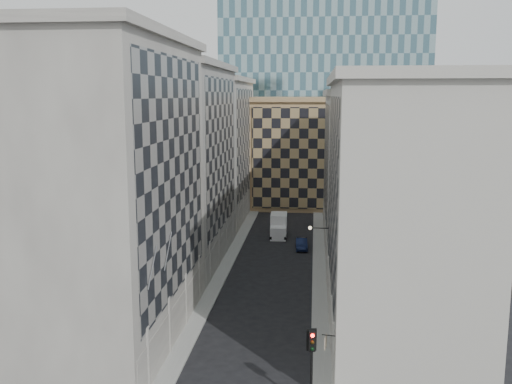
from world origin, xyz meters
The scene contains 15 objects.
sidewalk_west centered at (-5.25, 30.00, 0.07)m, with size 1.50×100.00×0.15m, color gray.
sidewalk_east centered at (5.25, 30.00, 0.07)m, with size 1.50×100.00×0.15m, color gray.
bldg_left_a centered at (-10.88, 11.00, 11.82)m, with size 10.80×22.80×23.70m.
bldg_left_b centered at (-10.88, 33.00, 11.32)m, with size 10.80×22.80×22.70m.
bldg_left_c centered at (-10.88, 55.00, 10.83)m, with size 10.80×22.80×21.70m.
bldg_right_a centered at (10.88, 15.00, 10.32)m, with size 10.80×26.80×20.70m.
bldg_right_b centered at (10.89, 42.00, 9.85)m, with size 10.80×28.80×19.70m.
tan_block centered at (2.00, 67.90, 9.44)m, with size 16.80×14.80×18.80m.
church_tower centered at (0.00, 82.00, 26.95)m, with size 7.20×7.20×51.50m.
flagpoles_left centered at (-5.90, 6.00, 8.00)m, with size 0.10×6.33×2.33m.
bracket_lamp centered at (4.38, 24.00, 6.20)m, with size 1.98×0.36×0.36m.
traffic_light centered at (4.55, 1.62, 3.74)m, with size 0.63×0.57×5.01m.
box_truck centered at (-0.22, 45.09, 1.30)m, with size 2.40×5.52×2.99m.
dark_car centered at (3.07, 38.71, 0.68)m, with size 1.44×4.12×1.36m, color #0E1736.
shop_sign centered at (5.41, 3.00, 3.83)m, with size 0.89×0.78×0.87m.
Camera 1 is at (4.51, -30.94, 19.09)m, focal length 40.00 mm.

